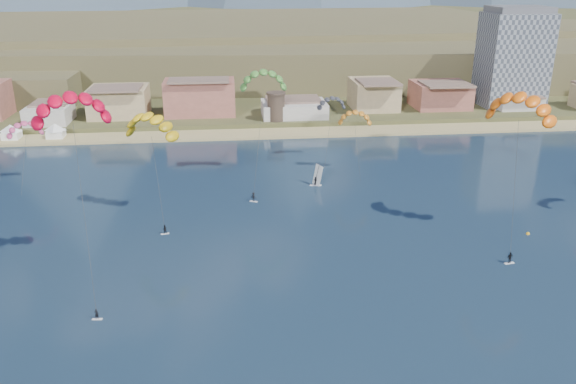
{
  "coord_description": "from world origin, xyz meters",
  "views": [
    {
      "loc": [
        -9.63,
        -59.53,
        45.21
      ],
      "look_at": [
        0.0,
        32.0,
        10.0
      ],
      "focal_mm": 36.49,
      "sensor_mm": 36.0,
      "label": 1
    }
  ],
  "objects_px": {
    "kitesurfer_yellow": "(150,122)",
    "watchtower": "(276,106)",
    "apartment_tower": "(513,57)",
    "kitesurfer_orange": "(521,103)",
    "kitesurfer_green": "(263,78)",
    "kitesurfer_red": "(70,103)",
    "buoy": "(528,234)",
    "windsurfer": "(316,179)"
  },
  "relations": [
    {
      "from": "kitesurfer_yellow",
      "to": "kitesurfer_green",
      "type": "relative_size",
      "value": 0.8
    },
    {
      "from": "kitesurfer_orange",
      "to": "buoy",
      "type": "distance_m",
      "value": 24.11
    },
    {
      "from": "watchtower",
      "to": "windsurfer",
      "type": "height_order",
      "value": "watchtower"
    },
    {
      "from": "kitesurfer_yellow",
      "to": "windsurfer",
      "type": "relative_size",
      "value": 4.71
    },
    {
      "from": "watchtower",
      "to": "kitesurfer_yellow",
      "type": "relative_size",
      "value": 0.39
    },
    {
      "from": "kitesurfer_yellow",
      "to": "buoy",
      "type": "relative_size",
      "value": 33.98
    },
    {
      "from": "apartment_tower",
      "to": "watchtower",
      "type": "distance_m",
      "value": 82.02
    },
    {
      "from": "kitesurfer_orange",
      "to": "kitesurfer_red",
      "type": "bearing_deg",
      "value": -172.34
    },
    {
      "from": "apartment_tower",
      "to": "kitesurfer_yellow",
      "type": "distance_m",
      "value": 134.72
    },
    {
      "from": "kitesurfer_red",
      "to": "kitesurfer_green",
      "type": "distance_m",
      "value": 53.53
    },
    {
      "from": "windsurfer",
      "to": "watchtower",
      "type": "bearing_deg",
      "value": 94.86
    },
    {
      "from": "apartment_tower",
      "to": "kitesurfer_green",
      "type": "relative_size",
      "value": 1.17
    },
    {
      "from": "kitesurfer_red",
      "to": "kitesurfer_orange",
      "type": "distance_m",
      "value": 72.62
    },
    {
      "from": "apartment_tower",
      "to": "kitesurfer_yellow",
      "type": "xyz_separation_m",
      "value": [
        -109.05,
        -79.1,
        0.75
      ]
    },
    {
      "from": "kitesurfer_red",
      "to": "kitesurfer_yellow",
      "type": "height_order",
      "value": "kitesurfer_red"
    },
    {
      "from": "buoy",
      "to": "watchtower",
      "type": "bearing_deg",
      "value": 115.39
    },
    {
      "from": "watchtower",
      "to": "kitesurfer_red",
      "type": "distance_m",
      "value": 98.94
    },
    {
      "from": "apartment_tower",
      "to": "windsurfer",
      "type": "xyz_separation_m",
      "value": [
        -75.53,
        -66.54,
        -16.34
      ]
    },
    {
      "from": "kitesurfer_yellow",
      "to": "kitesurfer_green",
      "type": "bearing_deg",
      "value": 41.33
    },
    {
      "from": "apartment_tower",
      "to": "buoy",
      "type": "height_order",
      "value": "apartment_tower"
    },
    {
      "from": "kitesurfer_yellow",
      "to": "watchtower",
      "type": "bearing_deg",
      "value": 65.96
    },
    {
      "from": "apartment_tower",
      "to": "watchtower",
      "type": "bearing_deg",
      "value": -170.07
    },
    {
      "from": "kitesurfer_yellow",
      "to": "kitesurfer_orange",
      "type": "bearing_deg",
      "value": -12.86
    },
    {
      "from": "apartment_tower",
      "to": "windsurfer",
      "type": "height_order",
      "value": "apartment_tower"
    },
    {
      "from": "kitesurfer_yellow",
      "to": "kitesurfer_green",
      "type": "distance_m",
      "value": 30.2
    },
    {
      "from": "kitesurfer_yellow",
      "to": "apartment_tower",
      "type": "bearing_deg",
      "value": 35.96
    },
    {
      "from": "buoy",
      "to": "kitesurfer_yellow",
      "type": "bearing_deg",
      "value": 166.03
    },
    {
      "from": "kitesurfer_yellow",
      "to": "windsurfer",
      "type": "height_order",
      "value": "kitesurfer_yellow"
    },
    {
      "from": "apartment_tower",
      "to": "watchtower",
      "type": "height_order",
      "value": "apartment_tower"
    },
    {
      "from": "kitesurfer_yellow",
      "to": "kitesurfer_orange",
      "type": "xyz_separation_m",
      "value": [
        64.28,
        -14.67,
        5.27
      ]
    },
    {
      "from": "kitesurfer_red",
      "to": "kitesurfer_green",
      "type": "bearing_deg",
      "value": 55.73
    },
    {
      "from": "windsurfer",
      "to": "kitesurfer_orange",
      "type": "bearing_deg",
      "value": -41.53
    },
    {
      "from": "apartment_tower",
      "to": "buoy",
      "type": "xyz_separation_m",
      "value": [
        -41.07,
        -96.01,
        -17.71
      ]
    },
    {
      "from": "kitesurfer_red",
      "to": "kitesurfer_yellow",
      "type": "relative_size",
      "value": 1.42
    },
    {
      "from": "kitesurfer_yellow",
      "to": "windsurfer",
      "type": "xyz_separation_m",
      "value": [
        33.52,
        12.57,
        -17.09
      ]
    },
    {
      "from": "apartment_tower",
      "to": "watchtower",
      "type": "relative_size",
      "value": 3.72
    },
    {
      "from": "kitesurfer_yellow",
      "to": "buoy",
      "type": "xyz_separation_m",
      "value": [
        67.98,
        -16.91,
        -18.46
      ]
    },
    {
      "from": "kitesurfer_orange",
      "to": "kitesurfer_green",
      "type": "height_order",
      "value": "kitesurfer_orange"
    },
    {
      "from": "windsurfer",
      "to": "kitesurfer_yellow",
      "type": "bearing_deg",
      "value": -159.44
    },
    {
      "from": "apartment_tower",
      "to": "kitesurfer_green",
      "type": "height_order",
      "value": "apartment_tower"
    },
    {
      "from": "watchtower",
      "to": "kitesurfer_yellow",
      "type": "height_order",
      "value": "kitesurfer_yellow"
    },
    {
      "from": "watchtower",
      "to": "kitesurfer_green",
      "type": "height_order",
      "value": "kitesurfer_green"
    }
  ]
}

